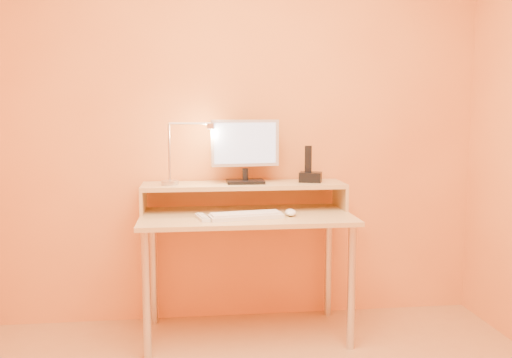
{
  "coord_description": "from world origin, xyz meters",
  "views": [
    {
      "loc": [
        -0.3,
        -1.81,
        1.3
      ],
      "look_at": [
        0.05,
        1.13,
        0.93
      ],
      "focal_mm": 37.58,
      "sensor_mm": 36.0,
      "label": 1
    }
  ],
  "objects": [
    {
      "name": "monitor_neck",
      "position": [
        0.01,
        1.33,
        0.93
      ],
      "size": [
        0.04,
        0.04,
        0.07
      ],
      "primitive_type": "cylinder",
      "color": "black",
      "rests_on": "monitor_foot"
    },
    {
      "name": "phone_handset",
      "position": [
        0.39,
        1.33,
        1.02
      ],
      "size": [
        0.05,
        0.04,
        0.16
      ],
      "primitive_type": "cube",
      "rotation": [
        0.0,
        0.0,
        -0.33
      ],
      "color": "black",
      "rests_on": "phone_dock"
    },
    {
      "name": "mouse",
      "position": [
        0.24,
        1.11,
        0.74
      ],
      "size": [
        0.07,
        0.11,
        0.04
      ],
      "primitive_type": "ellipsoid",
      "rotation": [
        0.0,
        0.0,
        -0.07
      ],
      "color": "white",
      "rests_on": "desk_lower"
    },
    {
      "name": "monitor_back",
      "position": [
        0.01,
        1.36,
        1.12
      ],
      "size": [
        0.36,
        0.05,
        0.23
      ],
      "primitive_type": "cube",
      "rotation": [
        0.0,
        0.0,
        0.1
      ],
      "color": "black",
      "rests_on": "monitor_panel"
    },
    {
      "name": "desk_leg_fr",
      "position": [
        0.55,
        0.93,
        0.35
      ],
      "size": [
        0.04,
        0.04,
        0.69
      ],
      "primitive_type": "cylinder",
      "color": "silver",
      "rests_on": "floor"
    },
    {
      "name": "desk_leg_bl",
      "position": [
        -0.55,
        1.43,
        0.35
      ],
      "size": [
        0.04,
        0.04,
        0.69
      ],
      "primitive_type": "cylinder",
      "color": "silver",
      "rests_on": "floor"
    },
    {
      "name": "desk_leg_br",
      "position": [
        0.55,
        1.43,
        0.35
      ],
      "size": [
        0.04,
        0.04,
        0.69
      ],
      "primitive_type": "cylinder",
      "color": "silver",
      "rests_on": "floor"
    },
    {
      "name": "monitor_panel",
      "position": [
        0.01,
        1.34,
        1.12
      ],
      "size": [
        0.41,
        0.08,
        0.28
      ],
      "primitive_type": "cube",
      "rotation": [
        0.0,
        0.0,
        0.1
      ],
      "color": "#B7B7BB",
      "rests_on": "monitor_neck"
    },
    {
      "name": "shelf_riser_right",
      "position": [
        0.59,
        1.33,
        0.79
      ],
      "size": [
        0.02,
        0.3,
        0.14
      ],
      "primitive_type": "cube",
      "color": "tan",
      "rests_on": "desk_lower"
    },
    {
      "name": "lamp_arm",
      "position": [
        -0.31,
        1.3,
        1.24
      ],
      "size": [
        0.24,
        0.01,
        0.01
      ],
      "primitive_type": "cylinder",
      "rotation": [
        0.0,
        1.57,
        0.0
      ],
      "color": "silver",
      "rests_on": "lamp_post"
    },
    {
      "name": "remote_control",
      "position": [
        -0.25,
        1.06,
        0.73
      ],
      "size": [
        0.08,
        0.18,
        0.02
      ],
      "primitive_type": "cube",
      "rotation": [
        0.0,
        0.0,
        0.21
      ],
      "color": "silver",
      "rests_on": "desk_lower"
    },
    {
      "name": "shelf_riser_left",
      "position": [
        -0.59,
        1.33,
        0.79
      ],
      "size": [
        0.02,
        0.3,
        0.14
      ],
      "primitive_type": "cube",
      "color": "tan",
      "rests_on": "desk_lower"
    },
    {
      "name": "desk_shelf",
      "position": [
        0.0,
        1.33,
        0.87
      ],
      "size": [
        1.2,
        0.3,
        0.02
      ],
      "primitive_type": "cube",
      "color": "tan",
      "rests_on": "desk_lower"
    },
    {
      "name": "phone_led",
      "position": [
        0.45,
        1.28,
        0.91
      ],
      "size": [
        0.01,
        0.0,
        0.04
      ],
      "primitive_type": "cube",
      "color": "#143AFF",
      "rests_on": "phone_dock"
    },
    {
      "name": "monitor_screen",
      "position": [
        0.01,
        1.32,
        1.12
      ],
      "size": [
        0.37,
        0.04,
        0.24
      ],
      "primitive_type": "cube",
      "rotation": [
        0.0,
        0.0,
        0.1
      ],
      "color": "#A7C1EE",
      "rests_on": "monitor_panel"
    },
    {
      "name": "keyboard",
      "position": [
        -0.01,
        1.07,
        0.73
      ],
      "size": [
        0.42,
        0.2,
        0.02
      ],
      "primitive_type": "cube",
      "rotation": [
        0.0,
        0.0,
        0.18
      ],
      "color": "silver",
      "rests_on": "desk_lower"
    },
    {
      "name": "monitor_foot",
      "position": [
        0.01,
        1.33,
        0.89
      ],
      "size": [
        0.22,
        0.16,
        0.02
      ],
      "primitive_type": "cube",
      "color": "black",
      "rests_on": "desk_shelf"
    },
    {
      "name": "lamp_base",
      "position": [
        -0.43,
        1.3,
        0.89
      ],
      "size": [
        0.1,
        0.1,
        0.02
      ],
      "primitive_type": "cylinder",
      "color": "silver",
      "rests_on": "desk_shelf"
    },
    {
      "name": "desk_leg_fl",
      "position": [
        -0.55,
        0.93,
        0.35
      ],
      "size": [
        0.04,
        0.04,
        0.69
      ],
      "primitive_type": "cylinder",
      "color": "silver",
      "rests_on": "floor"
    },
    {
      "name": "phone_dock",
      "position": [
        0.4,
        1.33,
        0.91
      ],
      "size": [
        0.16,
        0.14,
        0.06
      ],
      "primitive_type": "cube",
      "rotation": [
        0.0,
        0.0,
        -0.33
      ],
      "color": "black",
      "rests_on": "desk_shelf"
    },
    {
      "name": "lamp_post",
      "position": [
        -0.43,
        1.3,
        1.07
      ],
      "size": [
        0.01,
        0.01,
        0.33
      ],
      "primitive_type": "cylinder",
      "color": "silver",
      "rests_on": "lamp_base"
    },
    {
      "name": "desk_lower",
      "position": [
        0.0,
        1.18,
        0.71
      ],
      "size": [
        1.2,
        0.6,
        0.02
      ],
      "primitive_type": "cube",
      "color": "tan",
      "rests_on": "floor"
    },
    {
      "name": "lamp_head",
      "position": [
        -0.19,
        1.3,
        1.22
      ],
      "size": [
        0.04,
        0.04,
        0.03
      ],
      "primitive_type": "cylinder",
      "color": "silver",
      "rests_on": "lamp_arm"
    },
    {
      "name": "lamp_bulb",
      "position": [
        -0.19,
        1.3,
        1.2
      ],
      "size": [
        0.03,
        0.03,
        0.0
      ],
      "primitive_type": "cylinder",
      "color": "#FFEAC6",
      "rests_on": "lamp_head"
    },
    {
      "name": "wall_back",
      "position": [
        0.0,
        1.5,
        1.25
      ],
      "size": [
        3.0,
        0.04,
        2.5
      ],
      "primitive_type": "cube",
      "color": "#F09445",
      "rests_on": "floor"
    }
  ]
}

